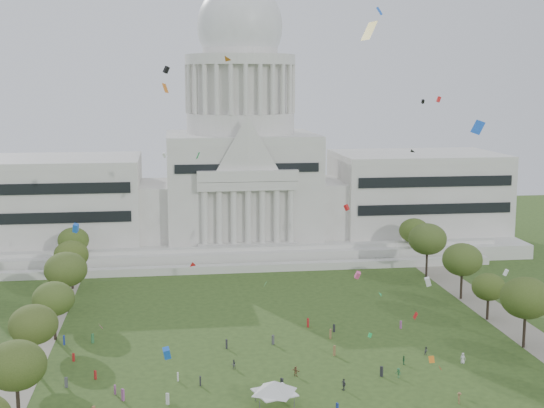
# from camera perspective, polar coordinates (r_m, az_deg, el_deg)

# --- Properties ---
(ground) EXTENTS (400.00, 400.00, 0.00)m
(ground) POSITION_cam_1_polar(r_m,az_deg,el_deg) (123.91, 2.92, -14.41)
(ground) COLOR #304A1C
(ground) RESTS_ON ground
(capitol) EXTENTS (160.00, 64.50, 91.30)m
(capitol) POSITION_cam_1_polar(r_m,az_deg,el_deg) (227.75, -2.35, 2.31)
(capitol) COLOR silver
(capitol) RESTS_ON ground
(path_left) EXTENTS (8.00, 160.00, 0.04)m
(path_left) POSITION_cam_1_polar(r_m,az_deg,el_deg) (152.27, -17.68, -10.25)
(path_left) COLOR gray
(path_left) RESTS_ON ground
(path_right) EXTENTS (8.00, 160.00, 0.04)m
(path_right) POSITION_cam_1_polar(r_m,az_deg,el_deg) (165.25, 17.67, -8.70)
(path_right) COLOR gray
(path_right) RESTS_ON ground
(row_tree_l_1) EXTENTS (8.86, 8.86, 12.59)m
(row_tree_l_1) POSITION_cam_1_polar(r_m,az_deg,el_deg) (118.08, -18.72, -11.44)
(row_tree_l_1) COLOR black
(row_tree_l_1) RESTS_ON ground
(row_tree_l_2) EXTENTS (8.42, 8.42, 11.97)m
(row_tree_l_2) POSITION_cam_1_polar(r_m,az_deg,el_deg) (137.24, -17.53, -8.66)
(row_tree_l_2) COLOR black
(row_tree_l_2) RESTS_ON ground
(row_tree_r_2) EXTENTS (9.55, 9.55, 13.58)m
(row_tree_r_2) POSITION_cam_1_polar(r_m,az_deg,el_deg) (150.09, 18.58, -6.72)
(row_tree_r_2) COLOR black
(row_tree_r_2) RESTS_ON ground
(row_tree_l_3) EXTENTS (8.12, 8.12, 11.55)m
(row_tree_l_3) POSITION_cam_1_polar(r_m,az_deg,el_deg) (152.88, -16.13, -6.88)
(row_tree_l_3) COLOR black
(row_tree_l_3) RESTS_ON ground
(row_tree_r_3) EXTENTS (7.01, 7.01, 9.98)m
(row_tree_r_3) POSITION_cam_1_polar(r_m,az_deg,el_deg) (165.70, 16.00, -6.03)
(row_tree_r_3) COLOR black
(row_tree_r_3) RESTS_ON ground
(row_tree_l_4) EXTENTS (9.29, 9.29, 13.21)m
(row_tree_l_4) POSITION_cam_1_polar(r_m,az_deg,el_deg) (170.29, -15.27, -4.78)
(row_tree_l_4) COLOR black
(row_tree_l_4) RESTS_ON ground
(row_tree_r_4) EXTENTS (9.19, 9.19, 13.06)m
(row_tree_r_4) POSITION_cam_1_polar(r_m,az_deg,el_deg) (179.18, 14.14, -4.08)
(row_tree_r_4) COLOR black
(row_tree_r_4) RESTS_ON ground
(row_tree_l_5) EXTENTS (8.33, 8.33, 11.85)m
(row_tree_l_5) POSITION_cam_1_polar(r_m,az_deg,el_deg) (188.60, -14.88, -3.72)
(row_tree_l_5) COLOR black
(row_tree_l_5) RESTS_ON ground
(row_tree_r_5) EXTENTS (9.82, 9.82, 13.96)m
(row_tree_r_5) POSITION_cam_1_polar(r_m,az_deg,el_deg) (196.99, 11.63, -2.60)
(row_tree_r_5) COLOR black
(row_tree_r_5) RESTS_ON ground
(row_tree_l_6) EXTENTS (8.19, 8.19, 11.64)m
(row_tree_l_6) POSITION_cam_1_polar(r_m,az_deg,el_deg) (206.42, -14.73, -2.65)
(row_tree_l_6) COLOR black
(row_tree_l_6) RESTS_ON ground
(row_tree_r_6) EXTENTS (8.42, 8.42, 11.97)m
(row_tree_r_6) POSITION_cam_1_polar(r_m,az_deg,el_deg) (214.68, 10.66, -1.99)
(row_tree_r_6) COLOR black
(row_tree_r_6) RESTS_ON ground
(event_tent) EXTENTS (9.96, 9.96, 4.42)m
(event_tent) POSITION_cam_1_polar(r_m,az_deg,el_deg) (119.29, 0.19, -13.57)
(event_tent) COLOR #4C4C4C
(event_tent) RESTS_ON ground
(person_0) EXTENTS (1.15, 1.04, 1.96)m
(person_0) POSITION_cam_1_polar(r_m,az_deg,el_deg) (141.50, 14.17, -11.18)
(person_0) COLOR silver
(person_0) RESTS_ON ground
(person_2) EXTENTS (0.90, 0.80, 1.58)m
(person_2) POSITION_cam_1_polar(r_m,az_deg,el_deg) (144.23, 11.54, -10.77)
(person_2) COLOR #4C4C51
(person_2) RESTS_ON ground
(person_3) EXTENTS (1.20, 1.22, 1.75)m
(person_3) POSITION_cam_1_polar(r_m,az_deg,el_deg) (132.92, 9.50, -12.43)
(person_3) COLOR #33723F
(person_3) RESTS_ON ground
(person_4) EXTENTS (0.98, 1.30, 1.98)m
(person_4) POSITION_cam_1_polar(r_m,az_deg,el_deg) (126.89, 5.41, -13.36)
(person_4) COLOR #4C4C51
(person_4) RESTS_ON ground
(person_5) EXTENTS (1.61, 1.55, 1.73)m
(person_5) POSITION_cam_1_polar(r_m,az_deg,el_deg) (131.98, 1.80, -12.47)
(person_5) COLOR olive
(person_5) RESTS_ON ground
(person_8) EXTENTS (0.89, 0.64, 1.68)m
(person_8) POSITION_cam_1_polar(r_m,az_deg,el_deg) (135.16, -2.91, -11.96)
(person_8) COLOR #4C4C51
(person_8) RESTS_ON ground
(person_9) EXTENTS (0.96, 1.35, 1.88)m
(person_9) POSITION_cam_1_polar(r_m,az_deg,el_deg) (125.01, 13.93, -13.99)
(person_9) COLOR olive
(person_9) RESTS_ON ground
(person_10) EXTENTS (0.58, 0.99, 1.63)m
(person_10) POSITION_cam_1_polar(r_m,az_deg,el_deg) (138.90, 9.89, -11.50)
(person_10) COLOR #33723F
(person_10) RESTS_ON ground
(distant_crowd) EXTENTS (66.94, 40.86, 1.94)m
(distant_crowd) POSITION_cam_1_polar(r_m,az_deg,el_deg) (136.11, -3.80, -11.79)
(distant_crowd) COLOR olive
(distant_crowd) RESTS_ON ground
(kite_swarm) EXTENTS (81.10, 107.49, 58.63)m
(kite_swarm) POSITION_cam_1_polar(r_m,az_deg,el_deg) (129.69, 2.32, -1.70)
(kite_swarm) COLOR black
(kite_swarm) RESTS_ON ground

